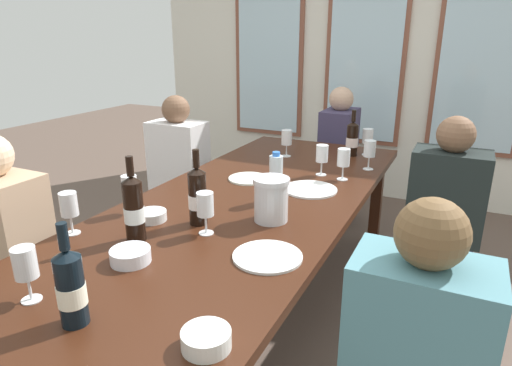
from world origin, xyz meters
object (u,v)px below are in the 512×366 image
(metal_pitcher, at_px, (271,199))
(wine_bottle_3, at_px, (134,208))
(tasting_bowl_0, at_px, (131,256))
(seated_person_1, at_px, (443,223))
(dining_table, at_px, (243,214))
(wine_bottle_1, at_px, (352,139))
(wine_glass_1, at_px, (205,205))
(seated_person_0, at_px, (180,178))
(wine_bottle_2, at_px, (198,196))
(seated_person_4, at_px, (338,159))
(white_plate_0, at_px, (267,256))
(wine_glass_2, at_px, (322,154))
(wine_glass_7, at_px, (344,159))
(wine_bottle_0, at_px, (71,287))
(tasting_bowl_1, at_px, (206,339))
(wine_glass_4, at_px, (370,150))
(tasting_bowl_2, at_px, (152,216))
(wine_glass_6, at_px, (25,266))
(wine_glass_0, at_px, (69,205))
(white_plate_1, at_px, (310,189))
(wine_glass_5, at_px, (368,137))
(wine_glass_3, at_px, (130,188))
(wine_glass_8, at_px, (287,138))
(seated_person_2, at_px, (10,260))
(water_bottle, at_px, (276,178))
(white_plate_2, at_px, (249,179))

(metal_pitcher, relative_size, wine_bottle_3, 0.57)
(tasting_bowl_0, xyz_separation_m, seated_person_1, (0.95, 1.36, -0.24))
(dining_table, xyz_separation_m, wine_bottle_1, (0.25, 1.06, 0.17))
(wine_glass_1, bearing_deg, seated_person_0, 129.83)
(wine_bottle_2, relative_size, seated_person_4, 0.29)
(white_plate_0, height_order, wine_glass_2, wine_glass_2)
(metal_pitcher, xyz_separation_m, wine_glass_7, (0.13, 0.68, 0.02))
(wine_bottle_0, relative_size, tasting_bowl_1, 2.32)
(wine_glass_7, bearing_deg, wine_bottle_1, 99.08)
(white_plate_0, xyz_separation_m, wine_glass_4, (0.09, 1.24, 0.11))
(white_plate_0, bearing_deg, tasting_bowl_0, -150.56)
(seated_person_1, bearing_deg, white_plate_0, -115.37)
(tasting_bowl_2, xyz_separation_m, wine_glass_6, (0.06, -0.64, 0.10))
(tasting_bowl_0, xyz_separation_m, wine_glass_0, (-0.37, 0.08, 0.10))
(white_plate_1, distance_m, wine_bottle_1, 0.77)
(white_plate_1, height_order, wine_glass_5, wine_glass_5)
(metal_pitcher, height_order, wine_glass_3, metal_pitcher)
(dining_table, relative_size, wine_glass_5, 15.27)
(white_plate_0, bearing_deg, white_plate_1, 97.54)
(white_plate_0, relative_size, wine_glass_3, 1.45)
(tasting_bowl_1, relative_size, wine_glass_0, 0.74)
(dining_table, xyz_separation_m, wine_glass_3, (-0.38, -0.34, 0.18))
(wine_glass_4, xyz_separation_m, wine_glass_8, (-0.54, 0.06, 0.00))
(wine_glass_7, bearing_deg, tasting_bowl_1, -87.94)
(wine_glass_4, relative_size, wine_glass_8, 1.00)
(seated_person_1, bearing_deg, wine_glass_1, -128.63)
(tasting_bowl_2, height_order, wine_glass_3, wine_glass_3)
(seated_person_2, bearing_deg, tasting_bowl_2, 22.44)
(white_plate_1, xyz_separation_m, tasting_bowl_2, (-0.49, -0.66, 0.02))
(wine_bottle_2, xyz_separation_m, seated_person_2, (-0.82, -0.32, -0.34))
(wine_bottle_2, relative_size, wine_bottle_3, 0.96)
(wine_bottle_0, xyz_separation_m, wine_glass_1, (0.02, 0.65, 0.01))
(tasting_bowl_0, xyz_separation_m, wine_glass_2, (0.29, 1.26, 0.10))
(tasting_bowl_0, xyz_separation_m, water_bottle, (0.22, 0.78, 0.09))
(wine_bottle_2, height_order, tasting_bowl_1, wine_bottle_2)
(wine_glass_3, distance_m, seated_person_1, 1.64)
(wine_glass_4, bearing_deg, wine_glass_1, -108.57)
(wine_glass_4, xyz_separation_m, seated_person_1, (0.45, -0.12, -0.33))
(wine_bottle_1, bearing_deg, tasting_bowl_0, -100.93)
(wine_glass_2, bearing_deg, wine_glass_5, 76.37)
(metal_pitcher, xyz_separation_m, wine_glass_5, (0.13, 1.26, 0.03))
(wine_bottle_3, bearing_deg, wine_bottle_1, 74.78)
(seated_person_1, bearing_deg, wine_glass_8, 169.69)
(wine_glass_2, bearing_deg, tasting_bowl_1, -83.10)
(tasting_bowl_0, bearing_deg, wine_glass_4, 71.12)
(tasting_bowl_1, xyz_separation_m, seated_person_4, (-0.39, 2.63, -0.24))
(white_plate_2, distance_m, wine_glass_7, 0.53)
(wine_glass_3, height_order, wine_glass_4, same)
(wine_bottle_2, relative_size, wine_glass_0, 1.85)
(metal_pitcher, height_order, wine_glass_7, metal_pitcher)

